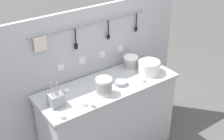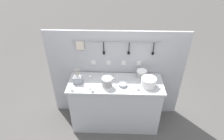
% 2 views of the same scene
% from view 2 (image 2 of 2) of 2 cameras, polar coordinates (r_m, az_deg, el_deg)
% --- Properties ---
extents(ground_plane, '(20.00, 20.00, 0.00)m').
position_cam_2_polar(ground_plane, '(3.57, 0.95, -15.43)').
color(ground_plane, '#514F4C').
extents(counter, '(1.50, 0.56, 0.90)m').
position_cam_2_polar(counter, '(3.25, 1.02, -10.18)').
color(counter, '#B7BABC').
rests_on(counter, ground).
extents(back_wall, '(2.30, 0.08, 1.64)m').
position_cam_2_polar(back_wall, '(3.25, 1.17, -1.60)').
color(back_wall, '#B2B2B7').
rests_on(back_wall, ground).
extents(bowl_stack_nested_right, '(0.16, 0.16, 0.14)m').
position_cam_2_polar(bowl_stack_nested_right, '(3.06, 8.98, -1.26)').
color(bowl_stack_nested_right, white).
rests_on(bowl_stack_nested_right, counter).
extents(bowl_stack_back_corner, '(0.16, 0.16, 0.17)m').
position_cam_2_polar(bowl_stack_back_corner, '(2.82, -1.48, -3.85)').
color(bowl_stack_back_corner, white).
rests_on(bowl_stack_back_corner, counter).
extents(plate_stack, '(0.23, 0.23, 0.14)m').
position_cam_2_polar(plate_stack, '(2.90, 11.08, -3.63)').
color(plate_stack, white).
rests_on(plate_stack, counter).
extents(steel_mixing_bowl, '(0.13, 0.13, 0.04)m').
position_cam_2_polar(steel_mixing_bowl, '(2.88, 3.30, -4.53)').
color(steel_mixing_bowl, '#93969E').
rests_on(steel_mixing_bowl, counter).
extents(cutlery_caddy, '(0.13, 0.13, 0.28)m').
position_cam_2_polar(cutlery_caddy, '(2.97, -10.43, -2.78)').
color(cutlery_caddy, '#93969E').
rests_on(cutlery_caddy, counter).
extents(cup_front_right, '(0.05, 0.05, 0.04)m').
position_cam_2_polar(cup_front_right, '(3.01, 0.55, -2.68)').
color(cup_front_right, white).
rests_on(cup_front_right, counter).
extents(cup_edge_far, '(0.05, 0.05, 0.04)m').
position_cam_2_polar(cup_edge_far, '(2.84, -6.84, -5.47)').
color(cup_edge_far, white).
rests_on(cup_edge_far, counter).
extents(cup_back_right, '(0.05, 0.05, 0.04)m').
position_cam_2_polar(cup_back_right, '(2.84, -12.07, -5.99)').
color(cup_back_right, white).
rests_on(cup_back_right, counter).
extents(cup_by_caddy, '(0.05, 0.05, 0.04)m').
position_cam_2_polar(cup_by_caddy, '(2.78, -6.00, -6.35)').
color(cup_by_caddy, white).
rests_on(cup_by_caddy, counter).
extents(cup_front_left, '(0.05, 0.05, 0.04)m').
position_cam_2_polar(cup_front_left, '(2.83, 7.87, -5.70)').
color(cup_front_left, white).
rests_on(cup_front_left, counter).
extents(cup_back_left, '(0.05, 0.05, 0.04)m').
position_cam_2_polar(cup_back_left, '(3.06, -6.64, -2.16)').
color(cup_back_left, white).
rests_on(cup_back_left, counter).
extents(cup_centre, '(0.05, 0.05, 0.04)m').
position_cam_2_polar(cup_centre, '(2.92, 14.01, -5.15)').
color(cup_centre, white).
rests_on(cup_centre, counter).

